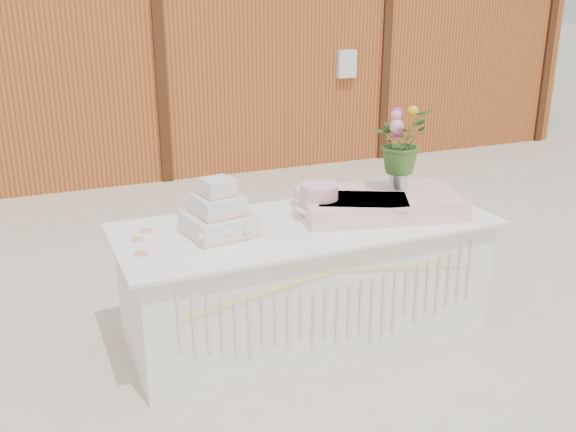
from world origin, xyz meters
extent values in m
plane|color=beige|center=(0.00, 0.00, 0.00)|extent=(80.00, 80.00, 0.00)
cube|color=#AE5624|center=(0.00, 6.00, 1.50)|extent=(12.00, 4.00, 3.00)
cube|color=white|center=(0.00, 0.00, 0.38)|extent=(2.28, 0.88, 0.75)
cube|color=white|center=(0.00, 0.00, 0.76)|extent=(2.40, 1.00, 0.02)
cube|color=silver|center=(-0.57, 0.03, 0.83)|extent=(0.42, 0.42, 0.13)
cube|color=#FFC6A1|center=(-0.57, 0.03, 0.80)|extent=(0.44, 0.44, 0.03)
cube|color=silver|center=(-0.57, 0.03, 0.95)|extent=(0.30, 0.30, 0.11)
cube|color=#FFC6A1|center=(-0.57, 0.03, 0.92)|extent=(0.32, 0.32, 0.03)
cube|color=silver|center=(-0.57, 0.03, 1.06)|extent=(0.20, 0.20, 0.10)
cube|color=#FFC6A1|center=(-0.57, 0.03, 1.04)|extent=(0.21, 0.21, 0.03)
cylinder|color=white|center=(0.11, 0.06, 0.78)|extent=(0.27, 0.27, 0.02)
cylinder|color=white|center=(0.11, 0.06, 0.81)|extent=(0.08, 0.08, 0.05)
cylinder|color=white|center=(0.11, 0.06, 0.84)|extent=(0.31, 0.31, 0.01)
cylinder|color=#F0ADB4|center=(0.11, 0.06, 0.92)|extent=(0.24, 0.24, 0.14)
cube|color=beige|center=(0.52, -0.01, 0.83)|extent=(1.13, 0.81, 0.13)
cylinder|color=silver|center=(0.70, 0.05, 0.98)|extent=(0.12, 0.12, 0.16)
imported|color=#3E6829|center=(0.70, 0.05, 1.28)|extent=(0.49, 0.47, 0.43)
camera|label=1|loc=(-1.62, -3.46, 2.13)|focal=40.00mm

